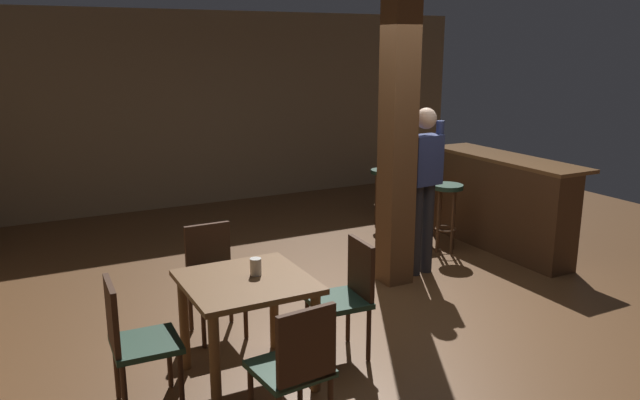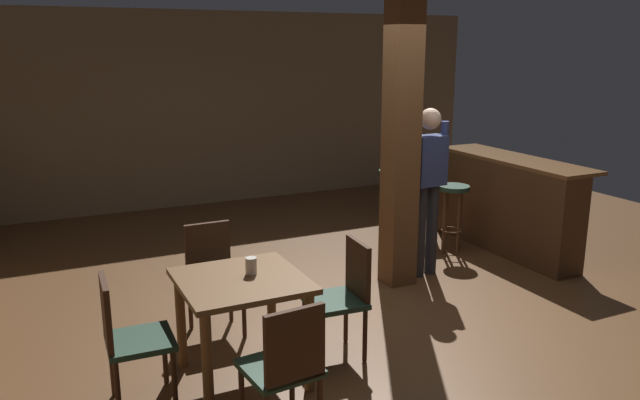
{
  "view_description": "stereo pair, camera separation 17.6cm",
  "coord_description": "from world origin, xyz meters",
  "px_view_note": "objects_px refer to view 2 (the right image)",
  "views": [
    {
      "loc": [
        -3.04,
        -4.42,
        2.32
      ],
      "look_at": [
        -0.69,
        0.09,
        1.05
      ],
      "focal_mm": 35.0,
      "sensor_mm": 36.0,
      "label": 1
    },
    {
      "loc": [
        -2.89,
        -4.5,
        2.32
      ],
      "look_at": [
        -0.69,
        0.09,
        1.05
      ],
      "focal_mm": 35.0,
      "sensor_mm": 36.0,
      "label": 2
    }
  ],
  "objects_px": {
    "napkin_cup": "(251,266)",
    "bar_counter": "(505,204)",
    "chair_east": "(344,293)",
    "chair_north": "(213,272)",
    "bar_stool_far": "(392,184)",
    "bar_stool_near": "(453,203)",
    "chair_south": "(286,365)",
    "dining_table": "(242,298)",
    "bar_stool_mid": "(427,194)",
    "chair_west": "(127,335)",
    "standing_person": "(428,180)"
  },
  "relations": [
    {
      "from": "bar_stool_near",
      "to": "bar_stool_mid",
      "type": "distance_m",
      "value": 0.6
    },
    {
      "from": "chair_north",
      "to": "bar_stool_mid",
      "type": "bearing_deg",
      "value": 24.09
    },
    {
      "from": "napkin_cup",
      "to": "chair_west",
      "type": "bearing_deg",
      "value": -175.58
    },
    {
      "from": "bar_counter",
      "to": "chair_south",
      "type": "bearing_deg",
      "value": -148.17
    },
    {
      "from": "napkin_cup",
      "to": "chair_east",
      "type": "bearing_deg",
      "value": -3.42
    },
    {
      "from": "dining_table",
      "to": "bar_counter",
      "type": "height_order",
      "value": "bar_counter"
    },
    {
      "from": "chair_east",
      "to": "bar_stool_mid",
      "type": "xyz_separation_m",
      "value": [
        2.3,
        2.22,
        0.05
      ]
    },
    {
      "from": "chair_west",
      "to": "bar_stool_mid",
      "type": "bearing_deg",
      "value": 29.98
    },
    {
      "from": "standing_person",
      "to": "bar_stool_far",
      "type": "xyz_separation_m",
      "value": [
        0.69,
        1.77,
        -0.46
      ]
    },
    {
      "from": "napkin_cup",
      "to": "bar_stool_far",
      "type": "xyz_separation_m",
      "value": [
        2.97,
        2.9,
        -0.27
      ]
    },
    {
      "from": "chair_north",
      "to": "bar_counter",
      "type": "height_order",
      "value": "bar_counter"
    },
    {
      "from": "chair_east",
      "to": "bar_counter",
      "type": "xyz_separation_m",
      "value": [
        2.84,
        1.45,
        0.04
      ]
    },
    {
      "from": "chair_west",
      "to": "bar_stool_mid",
      "type": "distance_m",
      "value": 4.49
    },
    {
      "from": "bar_stool_near",
      "to": "chair_east",
      "type": "bearing_deg",
      "value": -144.12
    },
    {
      "from": "standing_person",
      "to": "bar_counter",
      "type": "height_order",
      "value": "standing_person"
    },
    {
      "from": "bar_stool_mid",
      "to": "bar_stool_far",
      "type": "xyz_separation_m",
      "value": [
        -0.05,
        0.72,
        -0.01
      ]
    },
    {
      "from": "dining_table",
      "to": "bar_stool_mid",
      "type": "xyz_separation_m",
      "value": [
        3.11,
        2.22,
        -0.06
      ]
    },
    {
      "from": "chair_south",
      "to": "bar_counter",
      "type": "bearing_deg",
      "value": 31.83
    },
    {
      "from": "dining_table",
      "to": "napkin_cup",
      "type": "xyz_separation_m",
      "value": [
        0.09,
        0.04,
        0.2
      ]
    },
    {
      "from": "napkin_cup",
      "to": "bar_counter",
      "type": "bearing_deg",
      "value": 21.59
    },
    {
      "from": "chair_south",
      "to": "bar_counter",
      "type": "distance_m",
      "value": 4.3
    },
    {
      "from": "chair_east",
      "to": "bar_stool_far",
      "type": "distance_m",
      "value": 3.71
    },
    {
      "from": "dining_table",
      "to": "chair_north",
      "type": "bearing_deg",
      "value": 87.92
    },
    {
      "from": "chair_south",
      "to": "bar_counter",
      "type": "xyz_separation_m",
      "value": [
        3.66,
        2.27,
        0.04
      ]
    },
    {
      "from": "bar_counter",
      "to": "napkin_cup",
      "type": "bearing_deg",
      "value": -158.41
    },
    {
      "from": "napkin_cup",
      "to": "dining_table",
      "type": "bearing_deg",
      "value": -153.89
    },
    {
      "from": "chair_north",
      "to": "standing_person",
      "type": "bearing_deg",
      "value": 8.02
    },
    {
      "from": "chair_west",
      "to": "bar_counter",
      "type": "relative_size",
      "value": 0.43
    },
    {
      "from": "dining_table",
      "to": "bar_stool_near",
      "type": "relative_size",
      "value": 1.08
    },
    {
      "from": "chair_north",
      "to": "bar_stool_far",
      "type": "xyz_separation_m",
      "value": [
        3.03,
        2.1,
        0.04
      ]
    },
    {
      "from": "bar_stool_far",
      "to": "chair_north",
      "type": "bearing_deg",
      "value": -145.23
    },
    {
      "from": "dining_table",
      "to": "napkin_cup",
      "type": "relative_size",
      "value": 7.05
    },
    {
      "from": "chair_south",
      "to": "chair_north",
      "type": "distance_m",
      "value": 1.66
    },
    {
      "from": "bar_stool_mid",
      "to": "bar_stool_far",
      "type": "distance_m",
      "value": 0.73
    },
    {
      "from": "chair_east",
      "to": "chair_north",
      "type": "bearing_deg",
      "value": 132.47
    },
    {
      "from": "bar_counter",
      "to": "bar_stool_near",
      "type": "relative_size",
      "value": 2.62
    },
    {
      "from": "napkin_cup",
      "to": "bar_stool_near",
      "type": "xyz_separation_m",
      "value": [
        2.96,
        1.58,
        -0.23
      ]
    },
    {
      "from": "dining_table",
      "to": "napkin_cup",
      "type": "height_order",
      "value": "napkin_cup"
    },
    {
      "from": "dining_table",
      "to": "bar_stool_far",
      "type": "bearing_deg",
      "value": 43.94
    },
    {
      "from": "chair_south",
      "to": "bar_stool_far",
      "type": "distance_m",
      "value": 4.85
    },
    {
      "from": "napkin_cup",
      "to": "bar_counter",
      "type": "distance_m",
      "value": 3.83
    },
    {
      "from": "chair_north",
      "to": "chair_east",
      "type": "height_order",
      "value": "same"
    },
    {
      "from": "bar_stool_near",
      "to": "bar_stool_mid",
      "type": "height_order",
      "value": "bar_stool_near"
    },
    {
      "from": "bar_stool_near",
      "to": "chair_south",
      "type": "bearing_deg",
      "value": -141.36
    },
    {
      "from": "napkin_cup",
      "to": "bar_stool_far",
      "type": "bearing_deg",
      "value": 44.37
    },
    {
      "from": "chair_north",
      "to": "napkin_cup",
      "type": "relative_size",
      "value": 7.4
    },
    {
      "from": "chair_west",
      "to": "bar_stool_mid",
      "type": "relative_size",
      "value": 1.23
    },
    {
      "from": "napkin_cup",
      "to": "bar_counter",
      "type": "xyz_separation_m",
      "value": [
        3.56,
        1.41,
        -0.27
      ]
    },
    {
      "from": "bar_counter",
      "to": "bar_stool_mid",
      "type": "distance_m",
      "value": 0.94
    },
    {
      "from": "chair_south",
      "to": "dining_table",
      "type": "bearing_deg",
      "value": 89.3
    }
  ]
}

